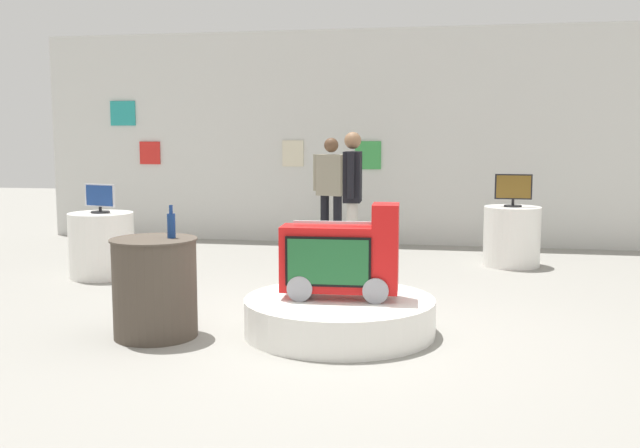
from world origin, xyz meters
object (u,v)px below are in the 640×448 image
object	(u,v)px
bottle_on_side_table	(171,225)
shopper_browsing_near_truck	(331,187)
novelty_firetruck_tv	(342,260)
display_pedestal_left_rear	(512,236)
side_table_round	(155,287)
tv_on_center_rear	(100,198)
tv_on_left_rear	(513,189)
main_display_pedestal	(339,316)
display_pedestal_center_rear	(102,245)
shopper_browsing_rear	(352,192)

from	to	relation	value
bottle_on_side_table	shopper_browsing_near_truck	xyz separation A→B (m)	(0.62, 4.26, 0.02)
novelty_firetruck_tv	shopper_browsing_near_truck	bearing A→B (deg)	100.81
display_pedestal_left_rear	shopper_browsing_near_truck	size ratio (longest dim) A/B	0.47
side_table_round	display_pedestal_left_rear	bearing A→B (deg)	51.04
shopper_browsing_near_truck	tv_on_center_rear	bearing A→B (deg)	-140.10
display_pedestal_left_rear	side_table_round	size ratio (longest dim) A/B	0.92
novelty_firetruck_tv	tv_on_left_rear	xyz separation A→B (m)	(1.66, 3.56, 0.36)
main_display_pedestal	bottle_on_side_table	distance (m)	1.60
side_table_round	tv_on_left_rear	bearing A→B (deg)	51.01
display_pedestal_center_rear	shopper_browsing_near_truck	distance (m)	3.20
bottle_on_side_table	shopper_browsing_near_truck	bearing A→B (deg)	81.69
tv_on_left_rear	side_table_round	bearing A→B (deg)	-128.99
main_display_pedestal	tv_on_center_rear	size ratio (longest dim) A/B	3.80
bottle_on_side_table	shopper_browsing_near_truck	distance (m)	4.30
tv_on_left_rear	tv_on_center_rear	size ratio (longest dim) A/B	1.09
tv_on_center_rear	bottle_on_side_table	world-z (taller)	same
display_pedestal_left_rear	novelty_firetruck_tv	bearing A→B (deg)	-115.02
display_pedestal_left_rear	tv_on_center_rear	size ratio (longest dim) A/B	1.80
novelty_firetruck_tv	shopper_browsing_near_truck	xyz separation A→B (m)	(-0.75, 3.94, 0.33)
tv_on_left_rear	shopper_browsing_near_truck	distance (m)	2.45
novelty_firetruck_tv	side_table_round	distance (m)	1.57
display_pedestal_center_rear	shopper_browsing_near_truck	size ratio (longest dim) A/B	0.47
shopper_browsing_near_truck	shopper_browsing_rear	xyz separation A→B (m)	(0.49, -1.36, 0.05)
display_pedestal_center_rear	shopper_browsing_near_truck	world-z (taller)	shopper_browsing_near_truck
display_pedestal_center_rear	shopper_browsing_rear	world-z (taller)	shopper_browsing_rear
tv_on_left_rear	display_pedestal_center_rear	world-z (taller)	tv_on_left_rear
display_pedestal_left_rear	shopper_browsing_near_truck	bearing A→B (deg)	171.10
display_pedestal_left_rear	display_pedestal_center_rear	size ratio (longest dim) A/B	1.00
display_pedestal_center_rear	tv_on_center_rear	world-z (taller)	tv_on_center_rear
tv_on_center_rear	side_table_round	bearing A→B (deg)	-54.14
display_pedestal_center_rear	novelty_firetruck_tv	bearing A→B (deg)	-31.35
display_pedestal_left_rear	shopper_browsing_near_truck	distance (m)	2.51
tv_on_center_rear	shopper_browsing_rear	bearing A→B (deg)	12.75
side_table_round	shopper_browsing_near_truck	bearing A→B (deg)	80.00
tv_on_left_rear	side_table_round	xyz separation A→B (m)	(-3.18, -3.92, -0.56)
display_pedestal_left_rear	shopper_browsing_rear	distance (m)	2.26
tv_on_center_rear	shopper_browsing_near_truck	bearing A→B (deg)	39.90
bottle_on_side_table	side_table_round	bearing A→B (deg)	-160.70
tv_on_left_rear	shopper_browsing_rear	distance (m)	2.17
novelty_firetruck_tv	shopper_browsing_rear	size ratio (longest dim) A/B	0.58
display_pedestal_left_rear	display_pedestal_center_rear	distance (m)	5.10
tv_on_left_rear	shopper_browsing_rear	size ratio (longest dim) A/B	0.27
main_display_pedestal	display_pedestal_left_rear	size ratio (longest dim) A/B	2.12
bottle_on_side_table	display_pedestal_left_rear	bearing A→B (deg)	51.93
tv_on_center_rear	bottle_on_side_table	distance (m)	2.87
side_table_round	shopper_browsing_rear	xyz separation A→B (m)	(1.25, 2.95, 0.58)
main_display_pedestal	novelty_firetruck_tv	world-z (taller)	novelty_firetruck_tv
tv_on_center_rear	shopper_browsing_near_truck	size ratio (longest dim) A/B	0.26
main_display_pedestal	tv_on_left_rear	world-z (taller)	tv_on_left_rear
display_pedestal_center_rear	side_table_round	xyz separation A→B (m)	(1.66, -2.29, 0.04)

